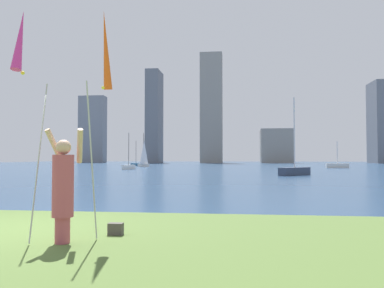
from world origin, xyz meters
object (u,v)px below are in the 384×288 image
object	(u,v)px
bag	(116,229)
sailboat_5	(295,170)
kite_flag_right	(105,55)
sailboat_2	(144,154)
sailboat_4	(337,165)
person	(63,186)
sailboat_3	(129,167)
sailboat_1	(136,164)
kite_flag_left	(21,47)

from	to	relation	value
bag	sailboat_5	world-z (taller)	sailboat_5
kite_flag_right	sailboat_2	size ratio (longest dim) A/B	0.81
bag	sailboat_4	xyz separation A→B (m)	(15.28, 45.09, 0.24)
bag	person	bearing A→B (deg)	-131.18
sailboat_5	sailboat_2	bearing A→B (deg)	125.62
kite_flag_right	sailboat_3	size ratio (longest dim) A/B	0.96
person	bag	xyz separation A→B (m)	(0.66, 0.75, -0.83)
person	sailboat_3	bearing A→B (deg)	98.20
kite_flag_right	bag	xyz separation A→B (m)	(0.19, 0.09, -3.18)
sailboat_3	sailboat_4	distance (m)	27.04
kite_flag_right	sailboat_3	world-z (taller)	sailboat_3
sailboat_2	sailboat_3	distance (m)	13.15
sailboat_1	sailboat_2	size ratio (longest dim) A/B	0.82
kite_flag_left	sailboat_3	distance (m)	38.71
kite_flag_left	sailboat_1	distance (m)	57.18
person	sailboat_1	world-z (taller)	sailboat_1
kite_flag_right	person	bearing A→B (deg)	-125.10
kite_flag_left	sailboat_4	world-z (taller)	kite_flag_left
sailboat_2	sailboat_5	bearing A→B (deg)	-54.38
bag	sailboat_5	bearing A→B (deg)	74.27
sailboat_1	sailboat_3	xyz separation A→B (m)	(4.01, -18.06, 0.05)
sailboat_2	sailboat_5	size ratio (longest dim) A/B	0.82
sailboat_3	kite_flag_right	bearing A→B (deg)	-74.48
kite_flag_left	sailboat_2	distance (m)	51.59
kite_flag_right	sailboat_3	xyz separation A→B (m)	(-10.09, 36.33, -2.97)
sailboat_4	sailboat_5	size ratio (longest dim) A/B	0.57
sailboat_3	bag	bearing A→B (deg)	-74.17
sailboat_4	sailboat_5	world-z (taller)	sailboat_5
person	bag	size ratio (longest dim) A/B	7.21
person	sailboat_1	size ratio (longest dim) A/B	0.46
bag	sailboat_2	world-z (taller)	sailboat_2
kite_flag_left	kite_flag_right	bearing A→B (deg)	51.74
kite_flag_left	bag	bearing A→B (deg)	48.51
kite_flag_right	sailboat_1	xyz separation A→B (m)	(-14.09, 54.39, -3.03)
sailboat_1	sailboat_3	bearing A→B (deg)	-77.48
person	sailboat_2	distance (m)	51.18
sailboat_1	sailboat_5	distance (m)	37.14
kite_flag_left	sailboat_5	bearing A→B (deg)	72.65
sailboat_4	sailboat_5	xyz separation A→B (m)	(-8.62, -21.46, 0.07)
bag	sailboat_1	world-z (taller)	sailboat_1
sailboat_3	sailboat_4	xyz separation A→B (m)	(25.55, 8.85, 0.03)
bag	kite_flag_left	bearing A→B (deg)	-131.49
sailboat_4	sailboat_5	distance (m)	23.13
sailboat_2	sailboat_4	bearing A→B (deg)	-8.70
kite_flag_right	sailboat_4	distance (m)	47.84
sailboat_3	sailboat_4	size ratio (longest dim) A/B	1.21
bag	sailboat_2	size ratio (longest dim) A/B	0.05
kite_flag_right	kite_flag_left	bearing A→B (deg)	-128.26
kite_flag_left	sailboat_4	size ratio (longest dim) A/B	1.05
sailboat_2	sailboat_3	xyz separation A→B (m)	(1.40, -12.97, -1.65)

